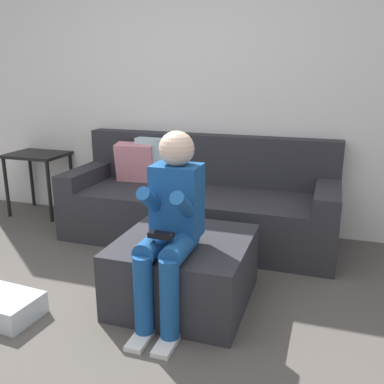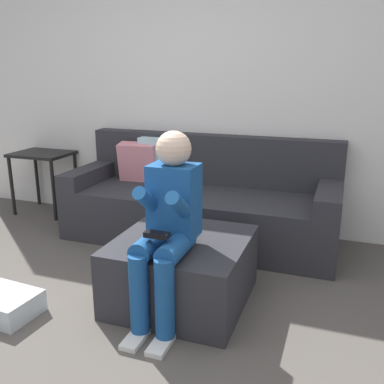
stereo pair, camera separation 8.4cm
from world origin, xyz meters
The scene contains 6 objects.
ground_plane centered at (0.00, 0.00, 0.00)m, with size 7.01×7.01×0.00m, color #544F49.
wall_back centered at (0.00, 2.29, 1.36)m, with size 5.39×0.10×2.71m, color white.
couch_sectional centered at (0.11, 1.87, 0.32)m, with size 2.36×0.85×0.89m.
ottoman centered at (0.37, 0.78, 0.21)m, with size 0.82×0.83×0.43m, color #2D2D33.
person_seated centered at (0.36, 0.57, 0.63)m, with size 0.28×0.62×1.13m.
side_table centered at (-1.65, 2.00, 0.53)m, with size 0.58×0.45×0.64m.
Camera 1 is at (1.21, -1.61, 1.47)m, focal length 40.08 mm.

